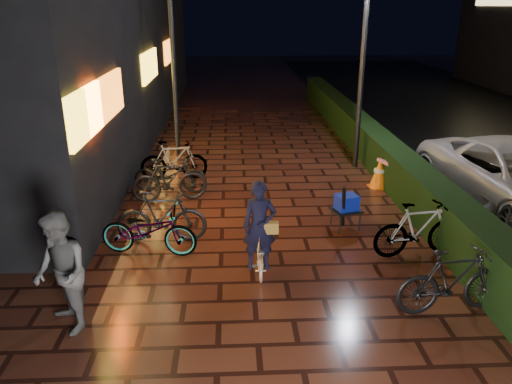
{
  "coord_description": "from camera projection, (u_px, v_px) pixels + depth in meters",
  "views": [
    {
      "loc": [
        -0.86,
        -7.36,
        4.41
      ],
      "look_at": [
        -0.44,
        1.42,
        1.1
      ],
      "focal_mm": 35.0,
      "sensor_mm": 36.0,
      "label": 1
    }
  ],
  "objects": [
    {
      "name": "traffic_barrier",
      "position": [
        396.0,
        182.0,
        12.09
      ],
      "size": [
        0.95,
        1.87,
        0.76
      ],
      "color": "#FB360D",
      "rests_on": "ground"
    },
    {
      "name": "cart_assembly",
      "position": [
        346.0,
        204.0,
        10.27
      ],
      "size": [
        0.68,
        0.73,
        1.08
      ],
      "color": "black",
      "rests_on": "ground"
    },
    {
      "name": "parked_bikes_hedge",
      "position": [
        434.0,
        252.0,
        8.32
      ],
      "size": [
        1.96,
        2.56,
        1.06
      ],
      "color": "black",
      "rests_on": "ground"
    },
    {
      "name": "cyclist",
      "position": [
        259.0,
        239.0,
        8.57
      ],
      "size": [
        0.61,
        1.18,
        1.69
      ],
      "color": "silver",
      "rests_on": "ground"
    },
    {
      "name": "bystander_person",
      "position": [
        61.0,
        273.0,
        6.93
      ],
      "size": [
        1.06,
        1.12,
        1.82
      ],
      "primitive_type": "imported",
      "rotation": [
        0.0,
        0.0,
        -0.98
      ],
      "color": "#58585A",
      "rests_on": "ground"
    },
    {
      "name": "parked_bikes_storefront",
      "position": [
        165.0,
        189.0,
        11.24
      ],
      "size": [
        2.01,
        5.05,
        1.06
      ],
      "color": "black",
      "rests_on": "ground"
    },
    {
      "name": "lamp_post_sf",
      "position": [
        173.0,
        60.0,
        14.76
      ],
      "size": [
        0.49,
        0.24,
        5.24
      ],
      "color": "black",
      "rests_on": "ground"
    },
    {
      "name": "ground",
      "position": [
        286.0,
        282.0,
        8.47
      ],
      "size": [
        80.0,
        80.0,
        0.0
      ],
      "primitive_type": "plane",
      "color": "#381911",
      "rests_on": "ground"
    },
    {
      "name": "lamp_post_hedge",
      "position": [
        363.0,
        62.0,
        13.43
      ],
      "size": [
        0.52,
        0.21,
        5.4
      ],
      "color": "black",
      "rests_on": "ground"
    },
    {
      "name": "hedge",
      "position": [
        363.0,
        135.0,
        15.92
      ],
      "size": [
        0.7,
        20.0,
        1.0
      ],
      "primitive_type": "cube",
      "color": "black",
      "rests_on": "ground"
    }
  ]
}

